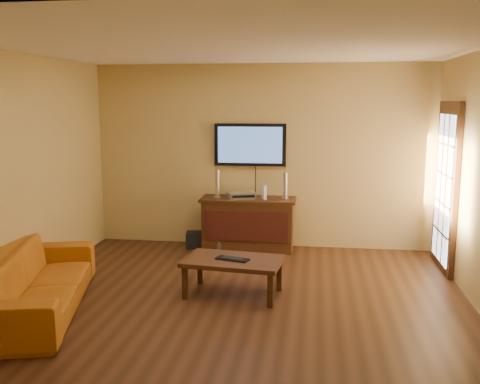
% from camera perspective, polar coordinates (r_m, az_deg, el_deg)
% --- Properties ---
extents(ground_plane, '(5.00, 5.00, 0.00)m').
position_cam_1_polar(ground_plane, '(5.83, -0.29, -12.07)').
color(ground_plane, black).
rests_on(ground_plane, ground).
extents(room_walls, '(5.00, 5.00, 5.00)m').
position_cam_1_polar(room_walls, '(6.06, 0.56, 5.19)').
color(room_walls, tan).
rests_on(room_walls, ground).
extents(french_door, '(0.07, 1.02, 2.22)m').
position_cam_1_polar(french_door, '(7.34, 21.10, 0.32)').
color(french_door, black).
rests_on(french_door, ground).
extents(media_console, '(1.38, 0.53, 0.77)m').
position_cam_1_polar(media_console, '(7.85, 0.86, -3.38)').
color(media_console, black).
rests_on(media_console, ground).
extents(television, '(1.06, 0.08, 0.62)m').
position_cam_1_polar(television, '(7.90, 1.09, 5.06)').
color(television, black).
rests_on(television, ground).
extents(coffee_table, '(1.14, 0.76, 0.42)m').
position_cam_1_polar(coffee_table, '(6.03, -0.74, -7.63)').
color(coffee_table, black).
rests_on(coffee_table, ground).
extents(sofa, '(1.18, 2.29, 0.86)m').
position_cam_1_polar(sofa, '(5.97, -20.98, -7.85)').
color(sofa, '#A75A12').
rests_on(sofa, ground).
extents(speaker_left, '(0.11, 0.11, 0.40)m').
position_cam_1_polar(speaker_left, '(7.80, -2.43, 0.75)').
color(speaker_left, silver).
rests_on(speaker_left, media_console).
extents(speaker_right, '(0.10, 0.10, 0.38)m').
position_cam_1_polar(speaker_right, '(7.74, 4.85, 0.56)').
color(speaker_right, silver).
rests_on(speaker_right, media_console).
extents(av_receiver, '(0.46, 0.40, 0.09)m').
position_cam_1_polar(av_receiver, '(7.79, 0.12, -0.31)').
color(av_receiver, silver).
rests_on(av_receiver, media_console).
extents(game_console, '(0.09, 0.16, 0.21)m').
position_cam_1_polar(game_console, '(7.70, 2.58, 0.02)').
color(game_console, white).
rests_on(game_console, media_console).
extents(subwoofer, '(0.27, 0.27, 0.24)m').
position_cam_1_polar(subwoofer, '(8.02, -4.88, -5.11)').
color(subwoofer, black).
rests_on(subwoofer, ground).
extents(bottle, '(0.06, 0.06, 0.19)m').
position_cam_1_polar(bottle, '(7.62, -2.25, -6.12)').
color(bottle, white).
rests_on(bottle, ground).
extents(keyboard, '(0.39, 0.24, 0.02)m').
position_cam_1_polar(keyboard, '(5.98, -0.80, -7.14)').
color(keyboard, black).
rests_on(keyboard, coffee_table).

